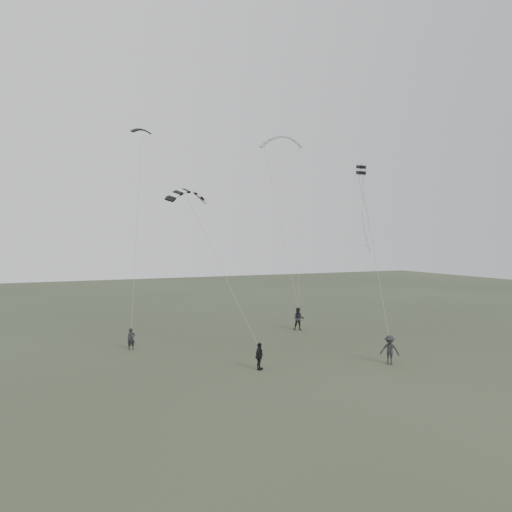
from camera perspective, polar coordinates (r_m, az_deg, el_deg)
name	(u,v)px	position (r m, az deg, el deg)	size (l,w,h in m)	color
ground	(276,360)	(33.20, 2.24, -11.82)	(140.00, 140.00, 0.00)	#37412D
flyer_left	(131,339)	(37.14, -14.07, -9.19)	(0.56, 0.37, 1.53)	black
flyer_right	(299,319)	(43.63, 4.90, -7.17)	(0.96, 0.75, 1.97)	#242428
flyer_center	(259,356)	(30.71, 0.38, -11.39)	(0.96, 0.40, 1.64)	black
flyer_far	(390,350)	(33.06, 15.03, -10.32)	(1.18, 0.68, 1.83)	#252429
kite_dark_small	(141,130)	(41.64, -12.97, 13.90)	(1.58, 0.47, 0.52)	black
kite_pale_large	(282,136)	(49.49, 2.94, 13.48)	(4.15, 0.93, 1.69)	#A4A6A9
kite_striped	(187,191)	(35.77, -7.84, 7.38)	(3.18, 0.79, 1.23)	black
kite_box	(361,170)	(39.43, 11.92, 9.61)	(0.56, 0.56, 0.68)	black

